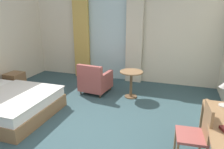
{
  "coord_description": "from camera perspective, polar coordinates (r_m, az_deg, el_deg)",
  "views": [
    {
      "loc": [
        1.84,
        -3.08,
        2.19
      ],
      "look_at": [
        0.63,
        0.53,
        1.0
      ],
      "focal_mm": 33.38,
      "sensor_mm": 36.0,
      "label": 1
    }
  ],
  "objects": [
    {
      "name": "curtain_panel_right",
      "position": [
        6.39,
        6.09,
        9.26
      ],
      "size": [
        0.5,
        0.1,
        2.6
      ],
      "primitive_type": "cube",
      "color": "beige",
      "rests_on": "ground"
    },
    {
      "name": "desk_chair",
      "position": [
        3.28,
        22.44,
        -14.25
      ],
      "size": [
        0.45,
        0.49,
        0.96
      ],
      "color": "#9E4C47",
      "rests_on": "ground"
    },
    {
      "name": "armchair_by_window",
      "position": [
        5.67,
        -4.71,
        -1.74
      ],
      "size": [
        0.78,
        0.83,
        0.83
      ],
      "color": "#9E4C47",
      "rests_on": "ground"
    },
    {
      "name": "round_cafe_table",
      "position": [
        5.34,
        5.28,
        -1.08
      ],
      "size": [
        0.59,
        0.59,
        0.7
      ],
      "color": "olive",
      "rests_on": "ground"
    },
    {
      "name": "ground",
      "position": [
        4.23,
        -10.76,
        -14.95
      ],
      "size": [
        6.5,
        7.06,
        0.1
      ],
      "primitive_type": "cube",
      "color": "#334C51"
    },
    {
      "name": "bed",
      "position": [
        5.17,
        -28.3,
        -6.75
      ],
      "size": [
        2.21,
        1.69,
        0.98
      ],
      "color": "olive",
      "rests_on": "ground"
    },
    {
      "name": "curtain_panel_left",
      "position": [
        6.97,
        -8.33,
        9.85
      ],
      "size": [
        0.53,
        0.1,
        2.6
      ],
      "primitive_type": "cube",
      "color": "tan",
      "rests_on": "ground"
    },
    {
      "name": "wall_back",
      "position": [
        6.66,
        2.43,
        10.69
      ],
      "size": [
        6.1,
        0.12,
        2.84
      ],
      "primitive_type": "cube",
      "color": "beige",
      "rests_on": "ground"
    },
    {
      "name": "balcony_glass_door",
      "position": [
        6.73,
        -1.13,
        9.31
      ],
      "size": [
        1.32,
        0.02,
        2.5
      ],
      "primitive_type": "cube",
      "color": "silver",
      "rests_on": "ground"
    },
    {
      "name": "nightstand",
      "position": [
        6.61,
        -25.05,
        -1.55
      ],
      "size": [
        0.43,
        0.47,
        0.46
      ],
      "color": "olive",
      "rests_on": "ground"
    }
  ]
}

